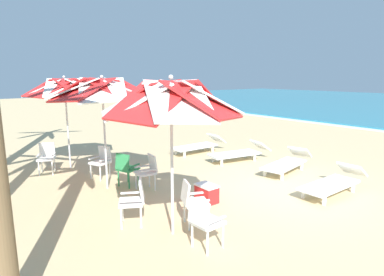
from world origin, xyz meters
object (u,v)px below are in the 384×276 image
object	(u,v)px
sun_lounger_1	(287,162)
plastic_chair_2	(205,220)
cooler_box	(207,193)
plastic_chair_4	(102,160)
plastic_chair_3	(126,167)
plastic_chair_5	(148,170)
beach_umbrella_2	(65,88)
sun_lounger_3	(199,145)
plastic_chair_1	(135,199)
beach_umbrella_0	(171,100)
plastic_chair_0	(192,200)
sun_lounger_0	(334,182)
beach_umbrella_1	(102,90)
plastic_chair_6	(47,156)
sun_lounger_2	(239,152)

from	to	relation	value
sun_lounger_1	plastic_chair_2	bearing A→B (deg)	-69.44
plastic_chair_2	cooler_box	distance (m)	1.99
cooler_box	plastic_chair_4	bearing A→B (deg)	-160.01
plastic_chair_3	plastic_chair_5	xyz separation A→B (m)	(0.55, 0.30, 0.00)
plastic_chair_5	beach_umbrella_2	bearing A→B (deg)	-163.97
beach_umbrella_2	sun_lounger_3	world-z (taller)	beach_umbrella_2
plastic_chair_3	beach_umbrella_2	xyz separation A→B (m)	(-2.55, -0.59, 1.90)
sun_lounger_3	cooler_box	world-z (taller)	sun_lounger_3
plastic_chair_2	plastic_chair_4	world-z (taller)	same
plastic_chair_1	cooler_box	bearing A→B (deg)	89.60
beach_umbrella_0	sun_lounger_1	world-z (taller)	beach_umbrella_0
plastic_chair_0	sun_lounger_0	distance (m)	3.75
plastic_chair_3	beach_umbrella_1	bearing A→B (deg)	-108.64
beach_umbrella_1	sun_lounger_1	xyz separation A→B (m)	(1.90, 4.71, -2.14)
plastic_chair_1	plastic_chair_6	distance (m)	4.48
plastic_chair_3	sun_lounger_2	xyz separation A→B (m)	(0.04, 4.05, -0.22)
plastic_chair_3	sun_lounger_3	world-z (taller)	plastic_chair_3
plastic_chair_0	beach_umbrella_1	bearing A→B (deg)	-171.70
beach_umbrella_0	plastic_chair_5	xyz separation A→B (m)	(-2.22, 0.81, -1.87)
plastic_chair_3	beach_umbrella_2	world-z (taller)	beach_umbrella_2
plastic_chair_3	sun_lounger_3	size ratio (longest dim) A/B	0.40
plastic_chair_5	sun_lounger_0	world-z (taller)	plastic_chair_5
plastic_chair_6	beach_umbrella_2	bearing A→B (deg)	98.69
sun_lounger_3	cooler_box	bearing A→B (deg)	-37.28
plastic_chair_2	sun_lounger_0	size ratio (longest dim) A/B	0.40
plastic_chair_5	sun_lounger_1	bearing A→B (deg)	73.11
plastic_chair_3	sun_lounger_1	world-z (taller)	plastic_chair_3
beach_umbrella_1	plastic_chair_6	size ratio (longest dim) A/B	3.20
plastic_chair_5	beach_umbrella_2	distance (m)	3.74
beach_umbrella_0	sun_lounger_3	size ratio (longest dim) A/B	1.29
plastic_chair_2	sun_lounger_0	world-z (taller)	plastic_chair_2
cooler_box	plastic_chair_5	bearing A→B (deg)	-157.22
beach_umbrella_2	sun_lounger_0	bearing A→B (deg)	34.93
plastic_chair_0	plastic_chair_2	bearing A→B (deg)	-24.92
plastic_chair_2	beach_umbrella_1	size ratio (longest dim) A/B	0.31
beach_umbrella_1	beach_umbrella_2	xyz separation A→B (m)	(-2.40, -0.14, -0.03)
plastic_chair_0	plastic_chair_4	world-z (taller)	same
plastic_chair_5	plastic_chair_3	bearing A→B (deg)	-151.27
beach_umbrella_1	plastic_chair_4	distance (m)	2.14
beach_umbrella_1	sun_lounger_2	world-z (taller)	beach_umbrella_1
plastic_chair_4	sun_lounger_1	world-z (taller)	plastic_chair_4
plastic_chair_5	cooler_box	size ratio (longest dim) A/B	1.73
plastic_chair_4	sun_lounger_3	distance (m)	3.98
plastic_chair_3	sun_lounger_3	bearing A→B (deg)	113.97
beach_umbrella_0	plastic_chair_4	bearing A→B (deg)	175.45
plastic_chair_0	plastic_chair_4	size ratio (longest dim) A/B	1.00
plastic_chair_1	beach_umbrella_1	world-z (taller)	beach_umbrella_1
plastic_chair_0	beach_umbrella_1	size ratio (longest dim) A/B	0.31
plastic_chair_3	plastic_chair_6	bearing A→B (deg)	-152.65
beach_umbrella_1	sun_lounger_2	bearing A→B (deg)	87.51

